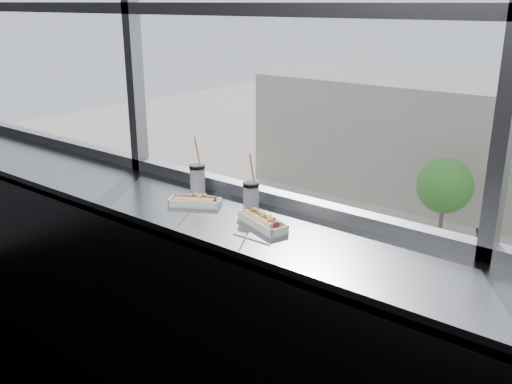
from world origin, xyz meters
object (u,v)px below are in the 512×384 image
Objects in this scene: hotdog_tray_right at (263,221)px; car_near_a at (223,268)px; soda_cup_right at (251,195)px; tree_left at (445,186)px; hotdog_tray_left at (195,201)px; wrapper at (180,201)px; car_near_b at (422,340)px; pedestrian_a at (478,240)px; loose_straw at (251,239)px; soda_cup_left at (197,177)px.

car_near_a is at bearing 152.09° from hotdog_tray_right.
tree_left is (-9.07, 28.17, -8.88)m from soda_cup_right.
hotdog_tray_right reaches higher than hotdog_tray_left.
hotdog_tray_left is 0.04× the size of car_near_a.
wrapper reaches higher than car_near_b.
hotdog_tray_right is 0.19m from soda_cup_right.
wrapper reaches higher than pedestrian_a.
car_near_a is (-15.09, 16.28, -11.10)m from hotdog_tray_right.
pedestrian_a is (-6.65, 27.24, -11.16)m from soda_cup_right.
soda_cup_right reaches higher than tree_left.
hotdog_tray_right is (0.42, -0.01, 0.00)m from hotdog_tray_left.
loose_straw reaches higher than car_near_b.
car_near_a is 1.19× the size of tree_left.
car_near_a is 2.93× the size of pedestrian_a.
soda_cup_left is 1.06× the size of soda_cup_right.
hotdog_tray_right is at bearing -15.17° from soda_cup_left.
car_near_a is at bearing 82.22° from car_near_b.
car_near_b is 1.34× the size of tree_left.
soda_cup_right is at bearing 164.19° from hotdog_tray_right.
soda_cup_left reaches higher than hotdog_tray_right.
loose_straw is 0.03× the size of car_near_a.
loose_straw is at bearing -13.30° from wrapper.
car_near_b is (-5.26, 16.42, -10.96)m from loose_straw.
pedestrian_a reaches higher than car_near_a.
soda_cup_left is 0.06× the size of tree_left.
car_near_a is 9.89m from car_near_b.
soda_cup_left is at bearing -171.63° from car_near_b.
soda_cup_right reaches higher than car_near_b.
hotdog_tray_right reaches higher than car_near_b.
tree_left is (-4.02, 12.00, 2.15)m from car_near_b.
hotdog_tray_right is 20.31m from car_near_b.
hotdog_tray_right is 0.15m from loose_straw.
pedestrian_a is at bearing 102.97° from soda_cup_left.
car_near_b is 12.84m from tree_left.
hotdog_tray_right reaches higher than car_near_a.
soda_cup_left is at bearing -175.92° from hotdog_tray_right.
loose_straw reaches higher than tree_left.
loose_straw is 0.03× the size of car_near_b.
hotdog_tray_right is 0.94× the size of soda_cup_left.
car_near_a is (-14.56, 16.13, -11.16)m from soda_cup_left.
hotdog_tray_right is 0.99× the size of soda_cup_right.
loose_straw is 0.10× the size of pedestrian_a.
soda_cup_right is at bearing -72.15° from tree_left.
hotdog_tray_left reaches higher than car_near_a.
soda_cup_left is at bearing 100.42° from hotdog_tray_left.
loose_straw is at bearing -170.03° from car_near_b.
tree_left is at bearing 68.86° from pedestrian_a.
loose_straw reaches higher than car_near_a.
loose_straw is at bearing -166.00° from pedestrian_a.
wrapper is (-0.09, -0.02, -0.01)m from hotdog_tray_left.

